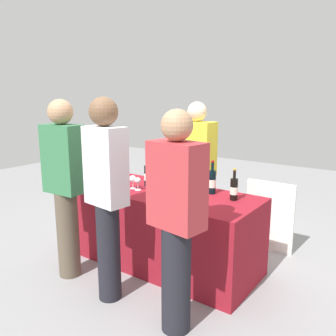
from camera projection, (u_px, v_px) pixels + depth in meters
ground_plane at (168, 264)px, 3.73m from camera, size 12.00×12.00×0.00m
tasting_table at (168, 229)px, 3.65m from camera, size 1.86×0.82×0.79m
wine_bottle_0 at (147, 175)px, 3.79m from camera, size 0.07×0.07×0.32m
wine_bottle_1 at (158, 176)px, 3.75m from camera, size 0.07×0.07×0.33m
wine_bottle_2 at (173, 177)px, 3.75m from camera, size 0.07×0.07×0.30m
wine_bottle_3 at (179, 178)px, 3.67m from camera, size 0.07×0.07×0.32m
wine_bottle_4 at (183, 181)px, 3.55m from camera, size 0.07×0.07×0.32m
wine_bottle_5 at (195, 181)px, 3.55m from camera, size 0.07×0.07×0.31m
wine_bottle_6 at (212, 182)px, 3.49m from camera, size 0.07×0.07×0.33m
wine_bottle_7 at (234, 189)px, 3.28m from camera, size 0.07×0.07×0.30m
wine_glass_0 at (108, 177)px, 3.74m from camera, size 0.07×0.07×0.15m
wine_glass_1 at (133, 179)px, 3.67m from camera, size 0.07×0.07×0.14m
wine_glass_2 at (138, 181)px, 3.62m from camera, size 0.07×0.07×0.13m
wine_glass_3 at (162, 184)px, 3.46m from camera, size 0.07×0.07×0.14m
wine_glass_4 at (174, 186)px, 3.40m from camera, size 0.06×0.06×0.14m
wine_glass_5 at (183, 190)px, 3.29m from camera, size 0.06×0.06×0.14m
server_pouring at (196, 168)px, 4.15m from camera, size 0.44×0.25×1.68m
guest_0 at (65, 182)px, 3.33m from camera, size 0.40×0.24×1.73m
guest_1 at (107, 192)px, 2.93m from camera, size 0.38×0.24×1.75m
guest_2 at (176, 216)px, 2.53m from camera, size 0.43×0.28×1.68m
menu_board at (269, 216)px, 4.00m from camera, size 0.55×0.04×0.81m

